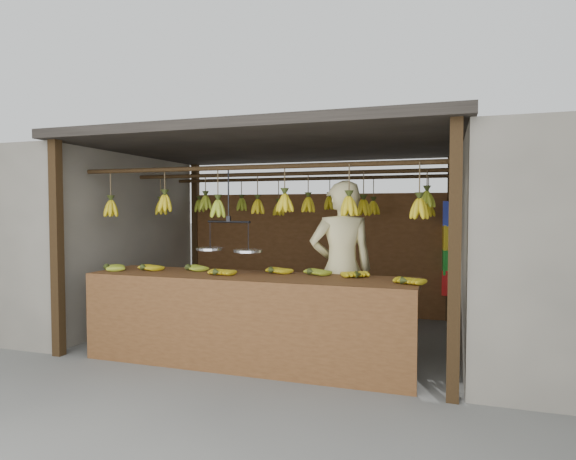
% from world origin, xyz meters
% --- Properties ---
extents(ground, '(80.00, 80.00, 0.00)m').
position_xyz_m(ground, '(0.00, 0.00, 0.00)').
color(ground, '#5B5B57').
extents(stall, '(4.30, 3.30, 2.40)m').
position_xyz_m(stall, '(0.00, 0.33, 1.97)').
color(stall, black).
rests_on(stall, ground).
extents(neighbor_left, '(3.00, 3.00, 2.30)m').
position_xyz_m(neighbor_left, '(-3.60, 0.00, 1.15)').
color(neighbor_left, slate).
rests_on(neighbor_left, ground).
extents(counter, '(3.44, 0.77, 0.96)m').
position_xyz_m(counter, '(0.04, -1.23, 0.71)').
color(counter, brown).
rests_on(counter, ground).
extents(hanging_bananas, '(3.60, 2.25, 0.40)m').
position_xyz_m(hanging_bananas, '(0.01, -0.00, 1.61)').
color(hanging_bananas, gold).
rests_on(hanging_bananas, ground).
extents(balance_scale, '(0.78, 0.40, 0.87)m').
position_xyz_m(balance_scale, '(-0.23, -1.00, 1.18)').
color(balance_scale, black).
rests_on(balance_scale, ground).
extents(vendor, '(0.81, 0.69, 1.87)m').
position_xyz_m(vendor, '(0.89, -0.60, 0.93)').
color(vendor, beige).
rests_on(vendor, ground).
extents(bag_bundles, '(0.08, 0.26, 1.28)m').
position_xyz_m(bag_bundles, '(1.94, 1.35, 1.02)').
color(bag_bundles, '#1426BF').
rests_on(bag_bundles, ground).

